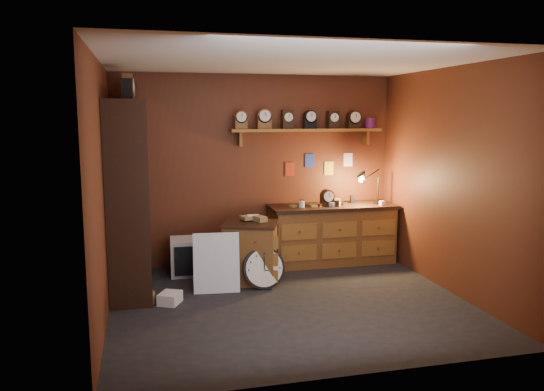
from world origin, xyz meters
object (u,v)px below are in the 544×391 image
(shelving_unit, at_px, (126,188))
(workbench, at_px, (332,231))
(low_cabinet, at_px, (251,250))
(big_round_clock, at_px, (264,268))

(shelving_unit, xyz_separation_m, workbench, (2.84, 0.49, -0.78))
(low_cabinet, height_order, big_round_clock, low_cabinet)
(workbench, height_order, big_round_clock, workbench)
(workbench, height_order, low_cabinet, workbench)
(workbench, bearing_deg, big_round_clock, -143.26)
(shelving_unit, distance_m, big_round_clock, 1.94)
(shelving_unit, bearing_deg, workbench, 9.87)
(workbench, bearing_deg, low_cabinet, -154.98)
(low_cabinet, bearing_deg, workbench, 44.82)
(workbench, distance_m, low_cabinet, 1.47)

